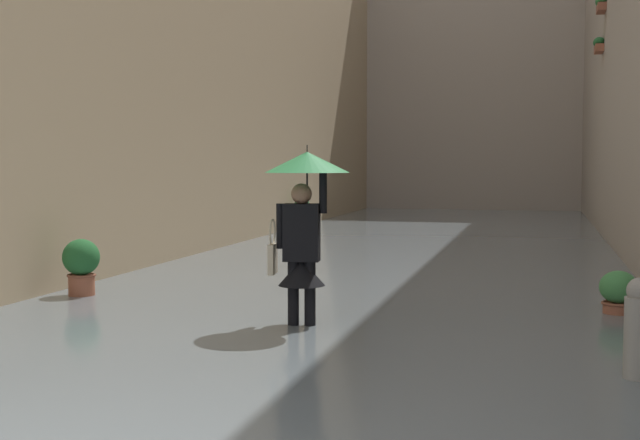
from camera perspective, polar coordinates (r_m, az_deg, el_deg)
name	(u,v)px	position (r m, az deg, el deg)	size (l,w,h in m)	color
ground_plane	(416,254)	(17.59, 6.34, -2.25)	(71.50, 71.50, 0.00)	gray
flood_water	(416,251)	(17.58, 6.34, -2.04)	(8.51, 34.60, 0.13)	slate
building_facade_far	(474,52)	(32.86, 10.17, 10.89)	(11.31, 1.80, 11.83)	#A89989
person_wading	(304,209)	(9.11, -1.08, 0.75)	(0.90, 0.90, 2.05)	#2D2319
potted_plant_mid_right	(302,213)	(22.33, -1.20, 0.49)	(0.44, 0.44, 0.97)	brown
potted_plant_mid_left	(618,295)	(10.51, 19.13, -4.72)	(0.43, 0.43, 0.62)	#9E563D
potted_plant_far_right	(81,267)	(11.67, -15.51, -3.01)	(0.48, 0.48, 0.87)	#9E563D
mooring_bollard	(639,336)	(7.43, 20.34, -7.20)	(0.24, 0.24, 0.95)	gray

